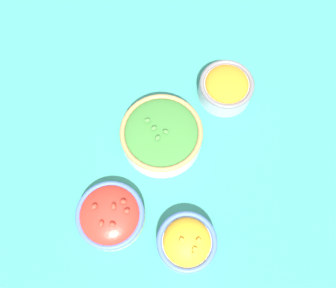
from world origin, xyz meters
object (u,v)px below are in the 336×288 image
object	(u,v)px
bowl_broccoli	(161,135)
bowl_cherry_tomatoes	(110,215)
bowl_squash	(187,242)
bowl_carrots	(226,87)

from	to	relation	value
bowl_broccoli	bowl_cherry_tomatoes	world-z (taller)	bowl_broccoli
bowl_squash	bowl_carrots	size ratio (longest dim) A/B	0.97
bowl_broccoli	bowl_carrots	size ratio (longest dim) A/B	1.44
bowl_squash	bowl_cherry_tomatoes	size ratio (longest dim) A/B	0.85
bowl_squash	bowl_cherry_tomatoes	xyz separation A→B (m)	(-0.00, -0.17, -0.01)
bowl_squash	bowl_cherry_tomatoes	distance (m)	0.17
bowl_broccoli	bowl_carrots	bearing A→B (deg)	147.61
bowl_carrots	bowl_cherry_tomatoes	bearing A→B (deg)	-21.96
bowl_cherry_tomatoes	bowl_squash	bearing A→B (deg)	89.78
bowl_squash	bowl_carrots	world-z (taller)	bowl_squash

